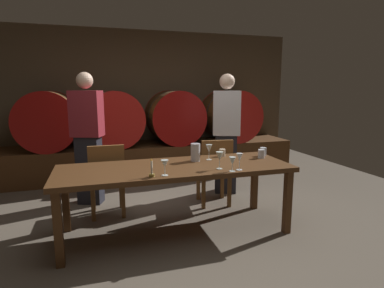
% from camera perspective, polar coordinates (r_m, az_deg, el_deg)
% --- Properties ---
extents(ground_plane, '(7.60, 7.60, 0.00)m').
position_cam_1_polar(ground_plane, '(3.47, -1.26, -15.77)').
color(ground_plane, brown).
extents(back_wall, '(5.85, 0.24, 2.56)m').
position_cam_1_polar(back_wall, '(6.10, -9.11, 7.73)').
color(back_wall, brown).
rests_on(back_wall, ground).
extents(barrel_shelf, '(5.26, 0.90, 0.54)m').
position_cam_1_polar(barrel_shelf, '(5.69, -8.06, -2.65)').
color(barrel_shelf, '#4C2D16').
rests_on(barrel_shelf, ground).
extents(wine_barrel_far_left, '(0.94, 0.91, 0.94)m').
position_cam_1_polar(wine_barrel_far_left, '(5.56, -24.57, 3.92)').
color(wine_barrel_far_left, '#513319').
rests_on(wine_barrel_far_left, barrel_shelf).
extents(wine_barrel_center_left, '(0.94, 0.91, 0.94)m').
position_cam_1_polar(wine_barrel_center_left, '(5.52, -13.90, 4.50)').
color(wine_barrel_center_left, brown).
rests_on(wine_barrel_center_left, barrel_shelf).
extents(wine_barrel_center_right, '(0.94, 0.91, 0.94)m').
position_cam_1_polar(wine_barrel_center_right, '(5.67, -3.26, 4.91)').
color(wine_barrel_center_right, '#513319').
rests_on(wine_barrel_center_right, barrel_shelf).
extents(wine_barrel_far_right, '(0.94, 0.91, 0.94)m').
position_cam_1_polar(wine_barrel_far_right, '(6.02, 6.82, 5.15)').
color(wine_barrel_far_right, '#513319').
rests_on(wine_barrel_far_right, barrel_shelf).
extents(dining_table, '(2.39, 0.84, 0.72)m').
position_cam_1_polar(dining_table, '(3.27, -3.00, -5.16)').
color(dining_table, '#4C2D16').
rests_on(dining_table, ground).
extents(chair_left, '(0.40, 0.40, 0.88)m').
position_cam_1_polar(chair_left, '(3.84, -15.19, -5.75)').
color(chair_left, brown).
rests_on(chair_left, ground).
extents(chair_right, '(0.44, 0.44, 0.88)m').
position_cam_1_polar(chair_right, '(4.08, 4.19, -4.51)').
color(chair_right, brown).
rests_on(chair_right, ground).
extents(guest_left, '(0.44, 0.36, 1.72)m').
position_cam_1_polar(guest_left, '(4.29, -18.38, 1.10)').
color(guest_left, black).
rests_on(guest_left, ground).
extents(guest_right, '(0.44, 0.35, 1.72)m').
position_cam_1_polar(guest_right, '(4.54, 6.21, 2.03)').
color(guest_right, black).
rests_on(guest_right, ground).
extents(candle_center, '(0.05, 0.05, 0.17)m').
position_cam_1_polar(candle_center, '(2.87, -7.33, -5.04)').
color(candle_center, olive).
rests_on(candle_center, dining_table).
extents(pitcher, '(0.10, 0.10, 0.19)m').
position_cam_1_polar(pitcher, '(3.45, 0.62, -1.52)').
color(pitcher, silver).
rests_on(pitcher, dining_table).
extents(wine_glass_far_left, '(0.07, 0.07, 0.15)m').
position_cam_1_polar(wine_glass_far_left, '(2.88, -4.98, -3.66)').
color(wine_glass_far_left, silver).
rests_on(wine_glass_far_left, dining_table).
extents(wine_glass_left, '(0.08, 0.08, 0.17)m').
position_cam_1_polar(wine_glass_left, '(3.12, 5.03, -2.30)').
color(wine_glass_left, silver).
rests_on(wine_glass_left, dining_table).
extents(wine_glass_center, '(0.07, 0.07, 0.17)m').
position_cam_1_polar(wine_glass_center, '(3.51, 3.11, -0.89)').
color(wine_glass_center, silver).
rests_on(wine_glass_center, dining_table).
extents(wine_glass_right, '(0.07, 0.07, 0.14)m').
position_cam_1_polar(wine_glass_right, '(3.04, 7.34, -3.15)').
color(wine_glass_right, silver).
rests_on(wine_glass_right, dining_table).
extents(wine_glass_far_right, '(0.06, 0.06, 0.17)m').
position_cam_1_polar(wine_glass_far_right, '(3.10, 8.63, -2.54)').
color(wine_glass_far_right, white).
rests_on(wine_glass_far_right, dining_table).
extents(cup_left, '(0.07, 0.07, 0.09)m').
position_cam_1_polar(cup_left, '(3.72, 5.52, -1.58)').
color(cup_left, beige).
rests_on(cup_left, dining_table).
extents(cup_center, '(0.08, 0.08, 0.10)m').
position_cam_1_polar(cup_center, '(3.70, 12.46, -1.74)').
color(cup_center, silver).
rests_on(cup_center, dining_table).
extents(cup_right, '(0.07, 0.07, 0.10)m').
position_cam_1_polar(cup_right, '(3.82, 12.77, -1.36)').
color(cup_right, silver).
rests_on(cup_right, dining_table).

